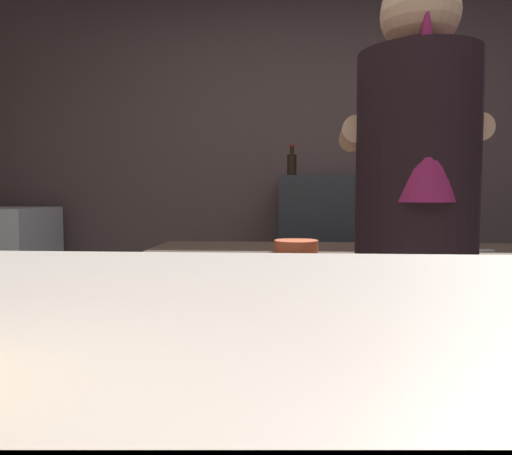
{
  "coord_description": "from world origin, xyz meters",
  "views": [
    {
      "loc": [
        -0.16,
        -1.2,
        1.12
      ],
      "look_at": [
        -0.19,
        -0.75,
        1.09
      ],
      "focal_mm": 34.36,
      "sensor_mm": 36.0,
      "label": 1
    }
  ],
  "objects_px": {
    "mixing_bowl": "(296,246)",
    "bottle_olive_oil": "(292,164)",
    "chefs_knife": "(464,251)",
    "bartender": "(415,233)",
    "bottle_soy": "(387,160)"
  },
  "relations": [
    {
      "from": "chefs_knife",
      "to": "bottle_olive_oil",
      "type": "relative_size",
      "value": 1.3
    },
    {
      "from": "bartender",
      "to": "bottle_soy",
      "type": "distance_m",
      "value": 1.8
    },
    {
      "from": "chefs_knife",
      "to": "bottle_soy",
      "type": "distance_m",
      "value": 1.41
    },
    {
      "from": "bartender",
      "to": "bottle_olive_oil",
      "type": "distance_m",
      "value": 1.66
    },
    {
      "from": "bottle_soy",
      "to": "bottle_olive_oil",
      "type": "xyz_separation_m",
      "value": [
        -0.6,
        -0.15,
        -0.03
      ]
    },
    {
      "from": "mixing_bowl",
      "to": "bottle_olive_oil",
      "type": "bearing_deg",
      "value": 90.48
    },
    {
      "from": "bartender",
      "to": "mixing_bowl",
      "type": "height_order",
      "value": "bartender"
    },
    {
      "from": "mixing_bowl",
      "to": "bottle_olive_oil",
      "type": "height_order",
      "value": "bottle_olive_oil"
    },
    {
      "from": "chefs_knife",
      "to": "bottle_olive_oil",
      "type": "bearing_deg",
      "value": 99.18
    },
    {
      "from": "mixing_bowl",
      "to": "bartender",
      "type": "bearing_deg",
      "value": -48.52
    },
    {
      "from": "bottle_olive_oil",
      "to": "mixing_bowl",
      "type": "bearing_deg",
      "value": -89.52
    },
    {
      "from": "chefs_knife",
      "to": "bottle_olive_oil",
      "type": "xyz_separation_m",
      "value": [
        -0.62,
        1.2,
        0.39
      ]
    },
    {
      "from": "bartender",
      "to": "chefs_knife",
      "type": "relative_size",
      "value": 7.2
    },
    {
      "from": "chefs_knife",
      "to": "bottle_soy",
      "type": "relative_size",
      "value": 0.94
    },
    {
      "from": "bottle_olive_oil",
      "to": "bottle_soy",
      "type": "bearing_deg",
      "value": 13.93
    }
  ]
}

